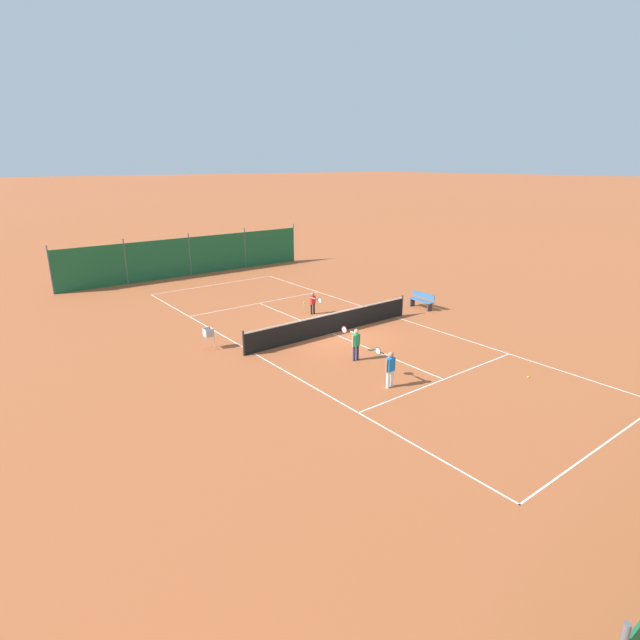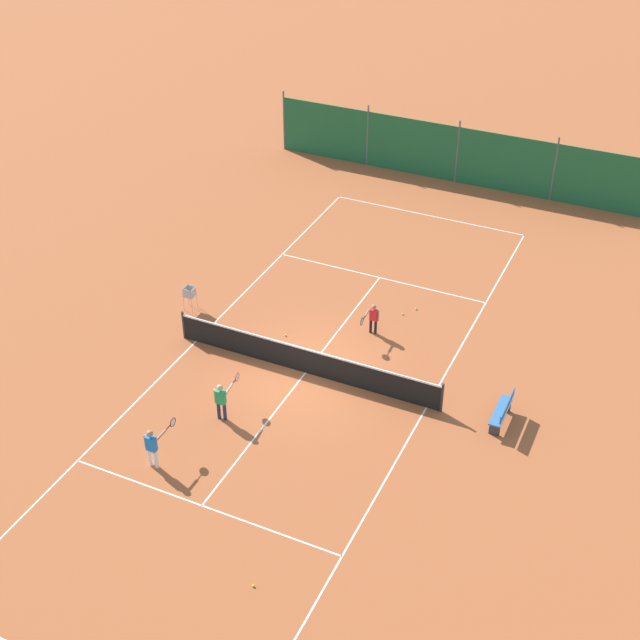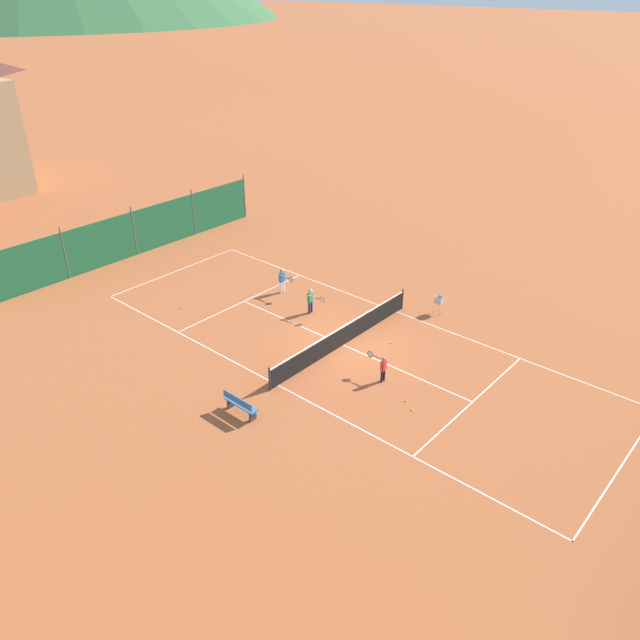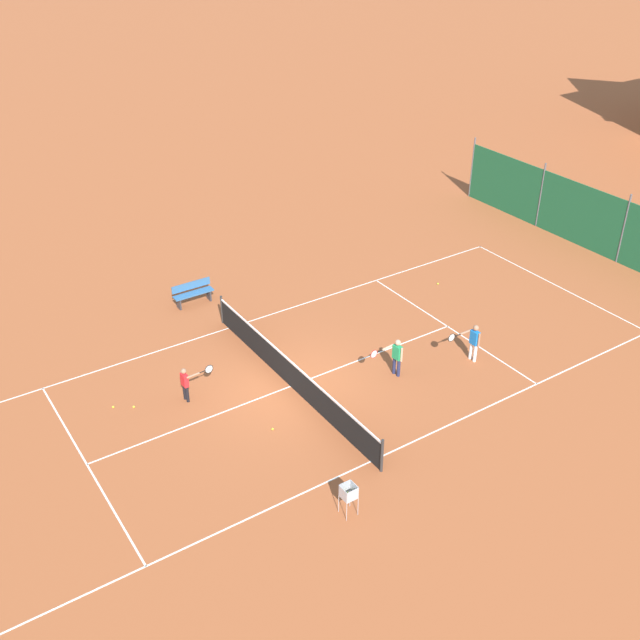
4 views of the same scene
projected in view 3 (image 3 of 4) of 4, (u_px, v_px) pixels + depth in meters
name	position (u px, v px, depth m)	size (l,w,h in m)	color
ground_plane	(343.00, 345.00, 27.52)	(600.00, 600.00, 0.00)	#A8542D
court_line_markings	(343.00, 345.00, 27.52)	(8.25, 23.85, 0.01)	white
tennis_net	(343.00, 335.00, 27.28)	(9.18, 0.08, 1.06)	#2D2D2D
windscreen_fence_far	(134.00, 233.00, 35.79)	(17.28, 0.08, 2.90)	#1E6038
player_far_service	(311.00, 299.00, 29.76)	(0.44, 1.08, 1.29)	#23284C
player_near_service	(282.00, 279.00, 31.70)	(0.45, 1.07, 1.31)	white
player_near_baseline	(382.00, 367.00, 24.79)	(0.39, 0.98, 1.14)	black
tennis_ball_by_net_left	(405.00, 401.00, 23.88)	(0.07, 0.07, 0.07)	#CCE033
tennis_ball_by_net_right	(391.00, 343.00, 27.62)	(0.07, 0.07, 0.07)	#CCE033
tennis_ball_alley_right	(412.00, 410.00, 23.37)	(0.07, 0.07, 0.07)	#CCE033
tennis_ball_near_corner	(181.00, 308.00, 30.53)	(0.07, 0.07, 0.07)	#CCE033
ball_hopper	(439.00, 301.00, 29.78)	(0.36, 0.36, 0.89)	#B7B7BC
courtside_bench	(240.00, 404.00, 22.97)	(0.36, 1.50, 0.84)	#336699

